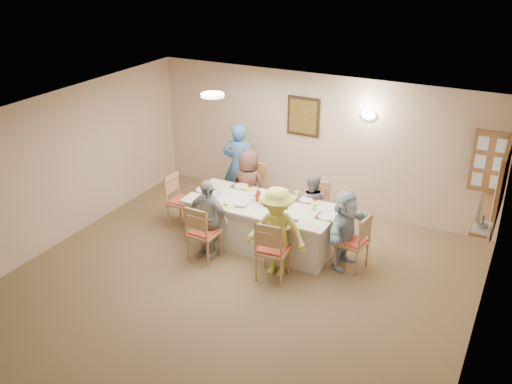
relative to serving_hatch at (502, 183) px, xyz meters
The scene contains 49 objects.
ground 4.28m from the serving_hatch, 143.22° to the right, with size 7.00×7.00×0.00m, color brown.
room_walls 4.01m from the serving_hatch, 143.22° to the right, with size 7.00×7.00×7.00m.
wall_picture 3.67m from the serving_hatch, 163.15° to the left, with size 0.62×0.05×0.72m.
wall_sconce 2.56m from the serving_hatch, 155.76° to the left, with size 0.26×0.09×0.18m, color white.
ceiling_light 4.41m from the serving_hatch, 167.93° to the right, with size 0.36×0.36×0.05m, color white.
serving_hatch is the anchor object (origin of this frame).
hatch_sill 0.54m from the serving_hatch, behind, with size 0.30×1.50×0.05m, color brown.
shutter_door 0.80m from the serving_hatch, 108.89° to the left, with size 0.55×0.04×1.00m, color brown.
fan_shelf 1.36m from the serving_hatch, 93.39° to the right, with size 0.22×0.36×0.03m, color white.
desk_fan 1.36m from the serving_hatch, 94.66° to the right, with size 0.30×0.30×0.28m, color #A5A5A8, non-canonical shape.
dining_table 3.69m from the serving_hatch, 167.26° to the right, with size 2.47×1.05×0.76m, color beige.
chair_back_left 4.15m from the serving_hatch, behind, with size 0.48×0.48×1.01m, color tan, non-canonical shape.
chair_back_right 3.02m from the serving_hatch, behind, with size 0.43×0.43×0.90m, color tan, non-canonical shape.
chair_front_left 4.45m from the serving_hatch, 158.65° to the right, with size 0.46×0.46×0.95m, color tan, non-canonical shape.
chair_front_right 3.39m from the serving_hatch, 150.89° to the right, with size 0.47×0.47×0.98m, color tan, non-canonical shape.
chair_left_end 5.14m from the serving_hatch, behind, with size 0.45×0.45×0.93m, color tan, non-canonical shape.
chair_right_end 2.28m from the serving_hatch, 157.58° to the right, with size 0.44×0.44×0.91m, color tan, non-canonical shape.
diner_back_left 4.12m from the serving_hatch, behind, with size 0.66×0.44×1.34m, color brown.
diner_back_right 2.98m from the serving_hatch, behind, with size 0.59×0.48×1.13m, color gray.
diner_front_left 4.37m from the serving_hatch, 160.14° to the right, with size 0.78×0.37×1.30m, color #A9A9A9.
diner_front_right 3.28m from the serving_hatch, 152.78° to the right, with size 0.96×0.61×1.42m, color #E8E858.
diner_right_end 2.32m from the serving_hatch, 158.90° to the right, with size 0.53×1.21×1.26m, color #ADC7DD.
caregiver 4.55m from the serving_hatch, behind, with size 0.67×0.53×1.62m, color #3D74B2.
placemat_fl 4.27m from the serving_hatch, 163.48° to the right, with size 0.32×0.24×0.01m, color #472B19.
plate_fl 4.27m from the serving_hatch, 163.48° to the right, with size 0.25×0.25×0.02m, color white.
napkin_fl 4.11m from the serving_hatch, 162.07° to the right, with size 0.15×0.15×0.01m, color yellow.
placemat_fr 3.16m from the serving_hatch, 157.10° to the right, with size 0.37×0.27×0.01m, color #472B19.
plate_fr 3.16m from the serving_hatch, 157.10° to the right, with size 0.25×0.25×0.02m, color white.
napkin_fr 3.02m from the serving_hatch, 154.82° to the right, with size 0.14×0.14×0.01m, color yellow.
placemat_bl 4.11m from the serving_hatch, behind, with size 0.34×0.26×0.01m, color #472B19.
plate_bl 4.11m from the serving_hatch, behind, with size 0.24×0.24×0.02m, color white.
napkin_bl 3.94m from the serving_hatch, behind, with size 0.13×0.13×0.01m, color yellow.
placemat_br 2.95m from the serving_hatch, behind, with size 0.33×0.25×0.01m, color #472B19.
plate_br 2.94m from the serving_hatch, behind, with size 0.23×0.23×0.01m, color white.
napkin_br 2.78m from the serving_hatch, behind, with size 0.14×0.14×0.01m, color yellow.
placemat_le 4.65m from the serving_hatch, behind, with size 0.37×0.27×0.01m, color #472B19.
plate_le 4.65m from the serving_hatch, behind, with size 0.25×0.25×0.02m, color white.
napkin_le 4.49m from the serving_hatch, 169.25° to the right, with size 0.14×0.14×0.01m, color yellow.
placemat_re 2.55m from the serving_hatch, 161.44° to the right, with size 0.33×0.24×0.01m, color #472B19.
plate_re 2.54m from the serving_hatch, 161.44° to the right, with size 0.25×0.25×0.02m, color white.
napkin_re 2.40m from the serving_hatch, 158.81° to the right, with size 0.13×0.13×0.01m, color yellow.
teacup_a 4.41m from the serving_hatch, 165.41° to the right, with size 0.10×0.10×0.08m, color white.
teacup_b 3.12m from the serving_hatch, behind, with size 0.08×0.08×0.08m, color white.
bowl_a 3.88m from the serving_hatch, 164.66° to the right, with size 0.28×0.28×0.05m, color white.
bowl_b 3.21m from the serving_hatch, 169.59° to the right, with size 0.27×0.27×0.07m, color white.
condiment_ketchup 3.64m from the serving_hatch, 168.33° to the right, with size 0.10×0.10×0.23m, color #AB300E.
condiment_brown 3.47m from the serving_hatch, 167.97° to the right, with size 0.12×0.12×0.21m, color #563017.
condiment_malt 3.48m from the serving_hatch, 165.77° to the right, with size 0.15×0.15×0.16m, color #563017.
drinking_glass 3.72m from the serving_hatch, 168.54° to the right, with size 0.07×0.07×0.11m, color silver.
Camera 1 is at (3.50, -5.77, 4.71)m, focal length 40.00 mm.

